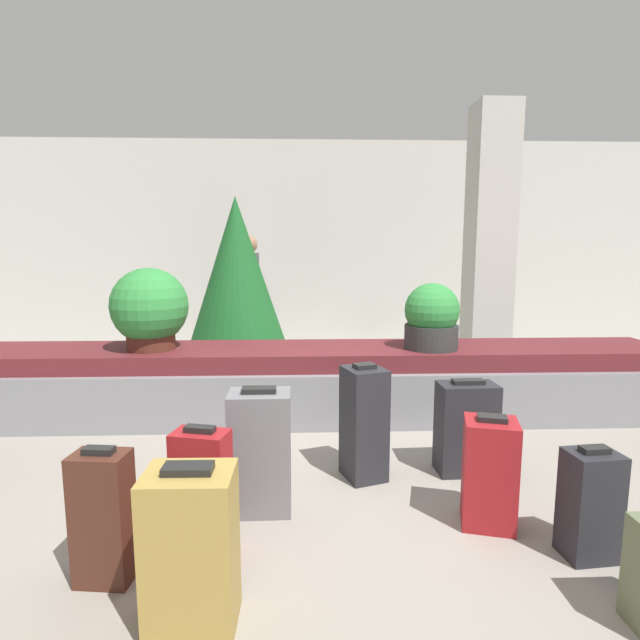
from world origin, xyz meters
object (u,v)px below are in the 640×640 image
object	(u,v)px
pillar	(489,242)
potted_plant_1	(150,309)
suitcase_3	(103,517)
suitcase_8	(466,428)
traveler_0	(250,284)
suitcase_0	(202,491)
suitcase_5	(489,473)
suitcase_6	(260,452)
potted_plant_0	(432,318)
suitcase_1	(590,504)
suitcase_7	(191,550)
suitcase_2	(364,423)
decorated_tree	(237,280)

from	to	relation	value
pillar	potted_plant_1	xyz separation A→B (m)	(-3.61, -1.57, -0.61)
suitcase_3	suitcase_8	distance (m)	2.29
pillar	traveler_0	bearing A→B (deg)	158.73
suitcase_0	suitcase_5	distance (m)	1.55
suitcase_6	potted_plant_0	xyz separation A→B (m)	(1.41, 1.59, 0.55)
pillar	potted_plant_1	bearing A→B (deg)	-156.42
suitcase_1	suitcase_3	distance (m)	2.34
pillar	suitcase_0	world-z (taller)	pillar
suitcase_7	potted_plant_1	xyz separation A→B (m)	(-0.89, 2.55, 0.66)
suitcase_7	suitcase_2	bearing A→B (deg)	57.60
suitcase_6	traveler_0	world-z (taller)	traveler_0
suitcase_2	suitcase_3	xyz separation A→B (m)	(-1.32, -1.01, -0.07)
suitcase_7	traveler_0	world-z (taller)	traveler_0
suitcase_6	suitcase_2	bearing A→B (deg)	30.73
suitcase_5	suitcase_7	size ratio (longest dim) A/B	0.91
suitcase_1	suitcase_6	world-z (taller)	suitcase_6
suitcase_1	pillar	bearing A→B (deg)	71.83
suitcase_3	potted_plant_1	size ratio (longest dim) A/B	0.89
suitcase_5	suitcase_7	world-z (taller)	suitcase_7
suitcase_7	potted_plant_0	size ratio (longest dim) A/B	1.18
suitcase_0	potted_plant_0	world-z (taller)	potted_plant_0
suitcase_1	traveler_0	xyz separation A→B (m)	(-2.15, 4.91, 0.74)
potted_plant_1	decorated_tree	size ratio (longest dim) A/B	0.34
potted_plant_0	suitcase_5	bearing A→B (deg)	-94.12
suitcase_2	suitcase_8	distance (m)	0.71
suitcase_6	potted_plant_1	distance (m)	2.08
potted_plant_1	traveler_0	bearing A→B (deg)	77.52
suitcase_5	decorated_tree	world-z (taller)	decorated_tree
potted_plant_0	decorated_tree	world-z (taller)	decorated_tree
suitcase_8	potted_plant_1	world-z (taller)	potted_plant_1
suitcase_7	potted_plant_1	size ratio (longest dim) A/B	0.95
potted_plant_0	potted_plant_1	distance (m)	2.50
suitcase_5	traveler_0	world-z (taller)	traveler_0
pillar	traveler_0	distance (m)	3.27
pillar	potted_plant_0	xyz separation A→B (m)	(-1.11, -1.63, -0.69)
suitcase_2	suitcase_5	xyz separation A→B (m)	(0.62, -0.60, -0.08)
suitcase_5	traveler_0	xyz separation A→B (m)	(-1.76, 4.60, 0.71)
pillar	suitcase_3	distance (m)	5.14
pillar	suitcase_7	size ratio (longest dim) A/B	4.62
pillar	potted_plant_0	size ratio (longest dim) A/B	5.43
suitcase_2	potted_plant_1	world-z (taller)	potted_plant_1
potted_plant_1	suitcase_3	bearing A→B (deg)	-79.32
suitcase_1	potted_plant_0	size ratio (longest dim) A/B	0.98
potted_plant_1	traveler_0	distance (m)	2.81
suitcase_2	suitcase_0	bearing A→B (deg)	-157.80
pillar	traveler_0	world-z (taller)	pillar
suitcase_2	suitcase_5	distance (m)	0.87
suitcase_3	potted_plant_0	world-z (taller)	potted_plant_0
suitcase_0	suitcase_5	bearing A→B (deg)	20.42
suitcase_2	potted_plant_0	world-z (taller)	potted_plant_0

